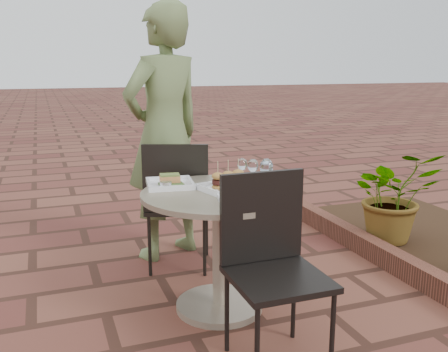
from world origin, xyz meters
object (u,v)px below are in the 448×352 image
object	(u,v)px
plate_salmon	(170,183)
cafe_table	(219,232)
diner	(165,133)
plate_tuna	(236,194)
chair_far	(177,196)
plate_sliders	(228,184)
chair_near	(270,252)

from	to	relation	value
plate_salmon	cafe_table	bearing A→B (deg)	-44.18
diner	cafe_table	bearing A→B (deg)	69.92
plate_salmon	plate_tuna	xyz separation A→B (m)	(0.28, -0.36, -0.01)
diner	plate_tuna	bearing A→B (deg)	72.04
chair_far	plate_sliders	world-z (taller)	chair_far
chair_near	plate_salmon	world-z (taller)	chair_near
cafe_table	chair_far	size ratio (longest dim) A/B	0.97
chair_far	plate_tuna	distance (m)	0.81
cafe_table	plate_salmon	size ratio (longest dim) A/B	2.95
chair_far	plate_sliders	size ratio (longest dim) A/B	2.70
chair_far	diner	xyz separation A→B (m)	(0.00, 0.34, 0.39)
chair_far	chair_near	bearing A→B (deg)	117.65
cafe_table	plate_sliders	bearing A→B (deg)	5.95
cafe_table	chair_far	xyz separation A→B (m)	(-0.08, 0.64, 0.07)
diner	chair_near	bearing A→B (deg)	71.05
diner	plate_salmon	xyz separation A→B (m)	(-0.15, -0.76, -0.19)
chair_far	plate_tuna	xyz separation A→B (m)	(0.13, -0.78, 0.19)
chair_near	plate_sliders	size ratio (longest dim) A/B	2.70
plate_salmon	plate_tuna	bearing A→B (deg)	-51.51
chair_far	chair_near	distance (m)	1.19
chair_far	chair_near	size ratio (longest dim) A/B	1.00
diner	chair_far	bearing A→B (deg)	65.22
plate_sliders	diner	bearing A→B (deg)	97.96
cafe_table	plate_sliders	xyz separation A→B (m)	(0.06, 0.01, 0.29)
plate_salmon	plate_sliders	bearing A→B (deg)	-37.12
chair_near	plate_salmon	distance (m)	0.85
chair_near	plate_salmon	size ratio (longest dim) A/B	3.04
chair_near	diner	size ratio (longest dim) A/B	0.49
cafe_table	chair_near	size ratio (longest dim) A/B	0.97
cafe_table	plate_tuna	world-z (taller)	plate_tuna
cafe_table	plate_tuna	xyz separation A→B (m)	(0.05, -0.13, 0.26)
plate_tuna	chair_far	bearing A→B (deg)	99.63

